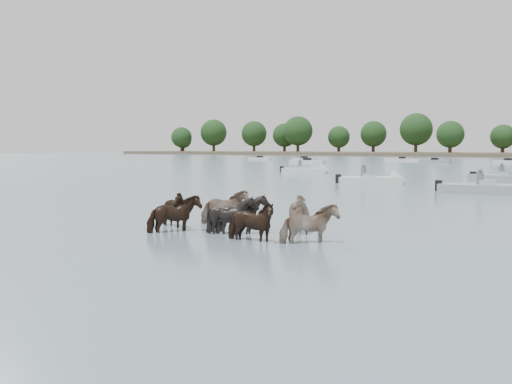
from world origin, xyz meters
The scene contains 7 objects.
ground centered at (0.00, 0.00, 0.00)m, with size 400.00×400.00×0.00m, color #495E69.
shoreline centered at (-70.00, 150.00, 0.50)m, with size 160.00×30.00×1.00m, color #4C4233.
pony_herd centered at (-0.13, 2.25, 0.43)m, with size 6.43×3.73×1.35m.
motorboat_a centered at (-4.91, 24.76, 0.23)m, with size 4.66×3.81×1.92m.
motorboat_b centered at (3.47, 20.75, 0.23)m, with size 5.63×2.51×1.92m.
motorboat_f centered at (-16.31, 36.09, 0.23)m, with size 4.75×3.48×1.92m.
treeline centered at (-69.16, 151.18, 6.86)m, with size 145.83×22.51×12.43m.
Camera 1 is at (9.33, -10.53, 2.42)m, focal length 39.64 mm.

